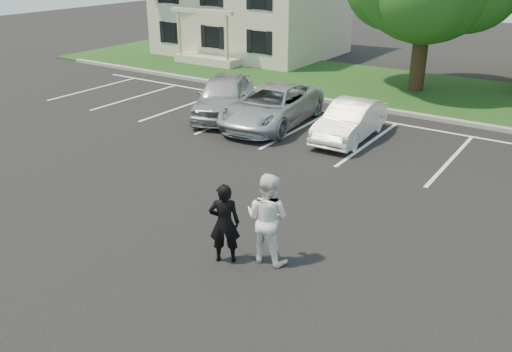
% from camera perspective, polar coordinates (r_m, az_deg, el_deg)
% --- Properties ---
extents(ground_plane, '(90.00, 90.00, 0.00)m').
position_cam_1_polar(ground_plane, '(12.63, -2.54, -6.71)').
color(ground_plane, black).
rests_on(ground_plane, ground).
extents(curb, '(40.00, 0.30, 0.15)m').
position_cam_1_polar(curb, '(22.67, 15.73, 6.31)').
color(curb, gray).
rests_on(curb, ground).
extents(grass_strip, '(44.00, 8.00, 0.08)m').
position_cam_1_polar(grass_strip, '(26.40, 18.59, 8.19)').
color(grass_strip, '#1D3E15').
rests_on(grass_strip, ground).
extents(stall_lines, '(34.00, 5.36, 0.01)m').
position_cam_1_polar(stall_lines, '(19.52, 16.64, 3.34)').
color(stall_lines, white).
rests_on(stall_lines, ground).
extents(man_black_suit, '(0.78, 0.72, 1.79)m').
position_cam_1_polar(man_black_suit, '(11.44, -3.34, -4.98)').
color(man_black_suit, black).
rests_on(man_black_suit, ground).
extents(man_white_shirt, '(1.01, 0.80, 2.01)m').
position_cam_1_polar(man_white_shirt, '(11.39, 1.19, -4.45)').
color(man_white_shirt, white).
rests_on(man_white_shirt, ground).
extents(car_silver_west, '(3.77, 5.13, 1.62)m').
position_cam_1_polar(car_silver_west, '(21.71, -3.36, 8.44)').
color(car_silver_west, silver).
rests_on(car_silver_west, ground).
extents(car_silver_minivan, '(2.91, 5.45, 1.46)m').
position_cam_1_polar(car_silver_minivan, '(20.54, 1.66, 7.39)').
color(car_silver_minivan, '#BABDC2').
rests_on(car_silver_minivan, ground).
extents(car_white_sedan, '(1.55, 4.03, 1.31)m').
position_cam_1_polar(car_white_sedan, '(19.26, 9.88, 5.75)').
color(car_white_sedan, white).
rests_on(car_white_sedan, ground).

